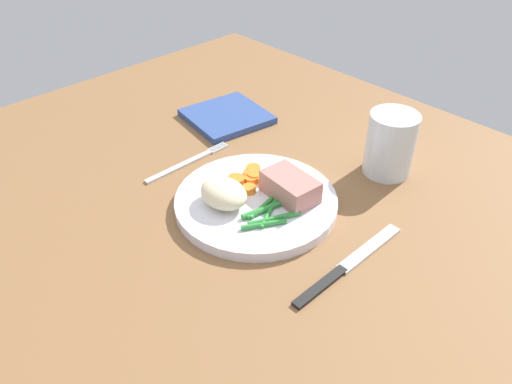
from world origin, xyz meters
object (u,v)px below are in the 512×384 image
object	(u,v)px
dinner_plate	(256,202)
napkin	(227,116)
fork	(188,162)
knife	(347,266)
meat_portion	(290,187)
water_glass	(390,148)

from	to	relation	value
dinner_plate	napkin	size ratio (longest dim) A/B	1.72
fork	napkin	size ratio (longest dim) A/B	1.20
dinner_plate	knife	xyz separation A→B (cm)	(17.08, -0.29, -0.60)
meat_portion	napkin	world-z (taller)	meat_portion
fork	knife	size ratio (longest dim) A/B	0.81
dinner_plate	napkin	bearing A→B (deg)	148.00
napkin	water_glass	bearing A→B (deg)	13.02
dinner_plate	meat_portion	distance (cm)	5.54
knife	water_glass	distance (cm)	24.10
meat_portion	water_glass	world-z (taller)	water_glass
meat_portion	dinner_plate	bearing A→B (deg)	-130.60
knife	water_glass	xyz separation A→B (cm)	(-9.24, 21.87, 4.16)
meat_portion	knife	world-z (taller)	meat_portion
fork	napkin	distance (cm)	16.29
fork	napkin	bearing A→B (deg)	117.14
knife	fork	bearing A→B (deg)	-179.86
fork	napkin	world-z (taller)	napkin
water_glass	meat_portion	bearing A→B (deg)	-104.55
water_glass	napkin	bearing A→B (deg)	-166.98
napkin	dinner_plate	bearing A→B (deg)	-32.00
knife	napkin	distance (cm)	42.79
dinner_plate	fork	distance (cm)	16.09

